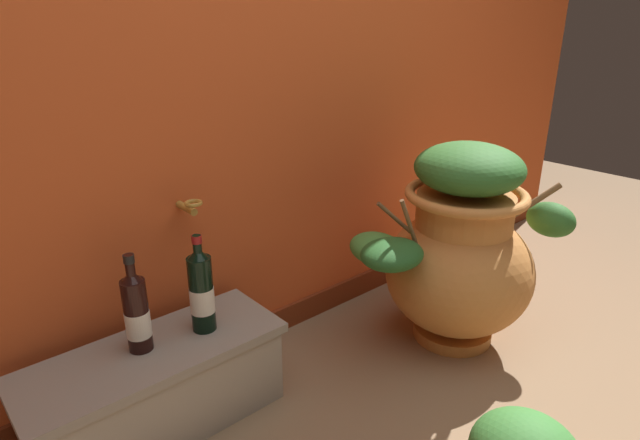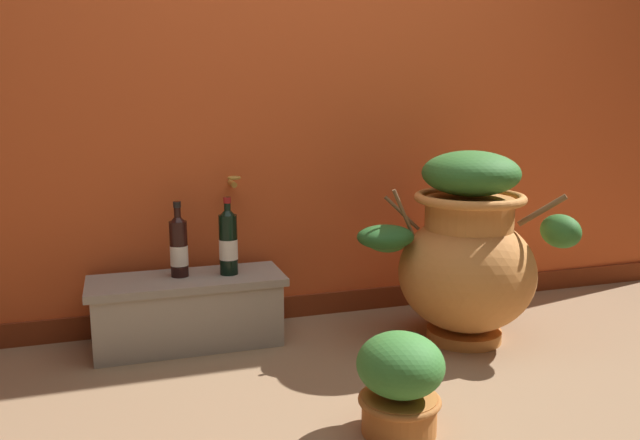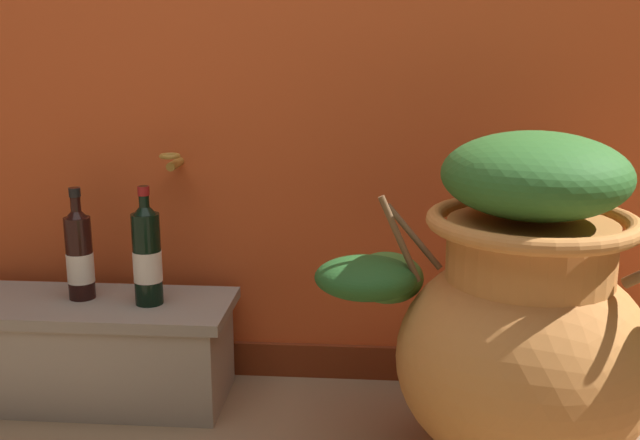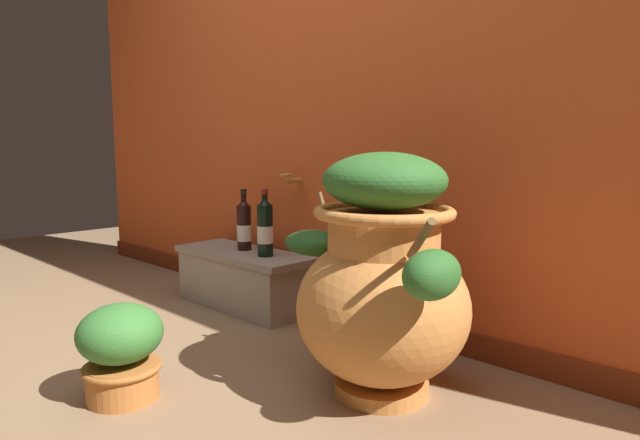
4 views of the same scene
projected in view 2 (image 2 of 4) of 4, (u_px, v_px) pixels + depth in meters
The scene contains 7 objects.
ground_plane at pixel (386, 436), 1.88m from camera, with size 7.00×7.00×0.00m, color #896B4C.
back_wall at pixel (281, 26), 2.76m from camera, with size 4.40×0.33×2.60m.
terracotta_urn at pixel (465, 253), 2.57m from camera, with size 0.82×0.56×0.78m.
stone_ledge at pixel (188, 308), 2.56m from camera, with size 0.77×0.30×0.28m.
wine_bottle_left at pixel (179, 246), 2.53m from camera, with size 0.07×0.07×0.30m.
wine_bottle_middle at pixel (228, 241), 2.56m from camera, with size 0.08×0.08×0.32m.
potted_shrub at pixel (400, 381), 1.87m from camera, with size 0.26×0.27×0.31m.
Camera 2 is at (-0.71, -1.58, 0.98)m, focal length 35.58 mm.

